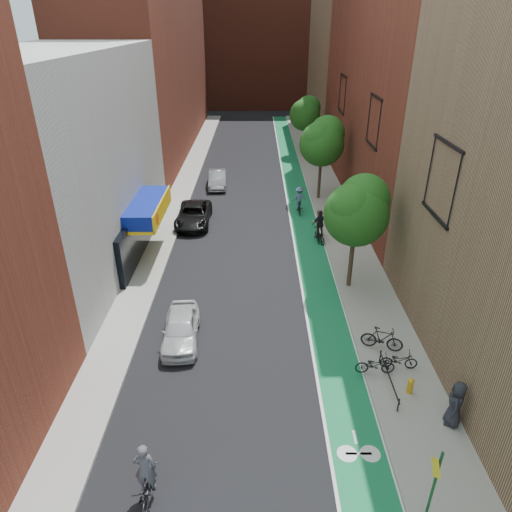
{
  "coord_description": "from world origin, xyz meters",
  "views": [
    {
      "loc": [
        0.47,
        -11.77,
        13.3
      ],
      "look_at": [
        0.45,
        10.89,
        1.5
      ],
      "focal_mm": 32.0,
      "sensor_mm": 36.0,
      "label": 1
    }
  ],
  "objects_px": {
    "parked_car_black": "(194,215)",
    "cyclist_lane_near": "(318,227)",
    "parked_car_silver": "(217,179)",
    "cyclist_lane_far": "(299,202)",
    "cyclist_lane_mid": "(320,230)",
    "pedestrian": "(456,404)",
    "fire_hydrant": "(410,385)",
    "parked_car_white": "(181,328)",
    "cyclist_lead": "(146,482)"
  },
  "relations": [
    {
      "from": "cyclist_lane_far",
      "to": "pedestrian",
      "type": "xyz_separation_m",
      "value": [
        3.86,
        -20.74,
        0.18
      ]
    },
    {
      "from": "cyclist_lane_near",
      "to": "parked_car_silver",
      "type": "bearing_deg",
      "value": -55.68
    },
    {
      "from": "parked_car_black",
      "to": "cyclist_lead",
      "type": "distance_m",
      "value": 21.56
    },
    {
      "from": "parked_car_silver",
      "to": "pedestrian",
      "type": "relative_size",
      "value": 2.28
    },
    {
      "from": "cyclist_lead",
      "to": "cyclist_lane_far",
      "type": "distance_m",
      "value": 24.52
    },
    {
      "from": "cyclist_lead",
      "to": "fire_hydrant",
      "type": "relative_size",
      "value": 3.12
    },
    {
      "from": "pedestrian",
      "to": "cyclist_lead",
      "type": "bearing_deg",
      "value": -53.58
    },
    {
      "from": "cyclist_lane_near",
      "to": "pedestrian",
      "type": "height_order",
      "value": "cyclist_lane_near"
    },
    {
      "from": "cyclist_lane_mid",
      "to": "fire_hydrant",
      "type": "xyz_separation_m",
      "value": [
        1.83,
        -14.12,
        -0.33
      ]
    },
    {
      "from": "parked_car_silver",
      "to": "cyclist_lane_far",
      "type": "xyz_separation_m",
      "value": [
        6.74,
        -6.22,
        0.21
      ]
    },
    {
      "from": "parked_car_black",
      "to": "cyclist_lane_far",
      "type": "height_order",
      "value": "cyclist_lane_far"
    },
    {
      "from": "cyclist_lane_far",
      "to": "parked_car_black",
      "type": "bearing_deg",
      "value": 13.44
    },
    {
      "from": "cyclist_lead",
      "to": "cyclist_lane_far",
      "type": "height_order",
      "value": "cyclist_lead"
    },
    {
      "from": "parked_car_silver",
      "to": "cyclist_lane_near",
      "type": "distance_m",
      "value": 13.44
    },
    {
      "from": "cyclist_lead",
      "to": "cyclist_lane_mid",
      "type": "bearing_deg",
      "value": -115.28
    },
    {
      "from": "parked_car_silver",
      "to": "cyclist_lane_mid",
      "type": "distance_m",
      "value": 13.68
    },
    {
      "from": "parked_car_white",
      "to": "cyclist_lane_far",
      "type": "distance_m",
      "value": 17.11
    },
    {
      "from": "parked_car_white",
      "to": "parked_car_silver",
      "type": "relative_size",
      "value": 0.93
    },
    {
      "from": "cyclist_lead",
      "to": "parked_car_black",
      "type": "bearing_deg",
      "value": -89.8
    },
    {
      "from": "parked_car_white",
      "to": "parked_car_black",
      "type": "height_order",
      "value": "parked_car_black"
    },
    {
      "from": "parked_car_silver",
      "to": "pedestrian",
      "type": "xyz_separation_m",
      "value": [
        10.6,
        -26.97,
        0.39
      ]
    },
    {
      "from": "fire_hydrant",
      "to": "cyclist_lead",
      "type": "bearing_deg",
      "value": -154.96
    },
    {
      "from": "parked_car_black",
      "to": "parked_car_silver",
      "type": "height_order",
      "value": "same"
    },
    {
      "from": "pedestrian",
      "to": "cyclist_lane_mid",
      "type": "bearing_deg",
      "value": -148.34
    },
    {
      "from": "cyclist_lane_mid",
      "to": "cyclist_lead",
      "type": "bearing_deg",
      "value": 54.6
    },
    {
      "from": "parked_car_white",
      "to": "parked_car_black",
      "type": "bearing_deg",
      "value": 90.96
    },
    {
      "from": "parked_car_silver",
      "to": "cyclist_lane_mid",
      "type": "relative_size",
      "value": 1.95
    },
    {
      "from": "parked_car_black",
      "to": "fire_hydrant",
      "type": "bearing_deg",
      "value": -58.54
    },
    {
      "from": "cyclist_lane_mid",
      "to": "parked_car_silver",
      "type": "bearing_deg",
      "value": -68.87
    },
    {
      "from": "parked_car_white",
      "to": "fire_hydrant",
      "type": "height_order",
      "value": "parked_car_white"
    },
    {
      "from": "cyclist_lane_far",
      "to": "fire_hydrant",
      "type": "xyz_separation_m",
      "value": [
        2.8,
        -19.2,
        -0.38
      ]
    },
    {
      "from": "cyclist_lane_near",
      "to": "fire_hydrant",
      "type": "xyz_separation_m",
      "value": [
        1.94,
        -14.34,
        -0.45
      ]
    },
    {
      "from": "cyclist_lane_mid",
      "to": "pedestrian",
      "type": "relative_size",
      "value": 1.17
    },
    {
      "from": "parked_car_black",
      "to": "cyclist_lane_near",
      "type": "height_order",
      "value": "cyclist_lane_near"
    },
    {
      "from": "cyclist_lane_far",
      "to": "fire_hydrant",
      "type": "height_order",
      "value": "cyclist_lane_far"
    },
    {
      "from": "parked_car_silver",
      "to": "parked_car_white",
      "type": "bearing_deg",
      "value": -93.91
    },
    {
      "from": "parked_car_silver",
      "to": "pedestrian",
      "type": "distance_m",
      "value": 28.98
    },
    {
      "from": "cyclist_lane_mid",
      "to": "cyclist_lane_far",
      "type": "height_order",
      "value": "cyclist_lane_mid"
    },
    {
      "from": "cyclist_lead",
      "to": "cyclist_lane_near",
      "type": "relative_size",
      "value": 1.01
    },
    {
      "from": "parked_car_black",
      "to": "pedestrian",
      "type": "height_order",
      "value": "pedestrian"
    },
    {
      "from": "pedestrian",
      "to": "parked_car_white",
      "type": "bearing_deg",
      "value": -94.18
    },
    {
      "from": "parked_car_black",
      "to": "cyclist_lane_mid",
      "type": "bearing_deg",
      "value": -19.25
    },
    {
      "from": "cyclist_lane_near",
      "to": "cyclist_lane_mid",
      "type": "height_order",
      "value": "cyclist_lane_near"
    },
    {
      "from": "parked_car_white",
      "to": "cyclist_lane_mid",
      "type": "height_order",
      "value": "cyclist_lane_mid"
    },
    {
      "from": "parked_car_black",
      "to": "cyclist_lane_far",
      "type": "distance_m",
      "value": 8.1
    },
    {
      "from": "pedestrian",
      "to": "fire_hydrant",
      "type": "distance_m",
      "value": 1.96
    },
    {
      "from": "parked_car_black",
      "to": "cyclist_lead",
      "type": "bearing_deg",
      "value": -87.15
    },
    {
      "from": "parked_car_white",
      "to": "cyclist_lane_far",
      "type": "bearing_deg",
      "value": 63.21
    },
    {
      "from": "parked_car_white",
      "to": "parked_car_silver",
      "type": "height_order",
      "value": "parked_car_silver"
    },
    {
      "from": "parked_car_black",
      "to": "cyclist_lane_near",
      "type": "bearing_deg",
      "value": -18.15
    }
  ]
}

